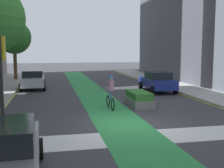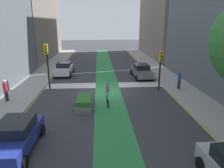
# 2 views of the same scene
# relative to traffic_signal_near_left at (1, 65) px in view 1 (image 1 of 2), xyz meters

# --- Properties ---
(ground_plane) EXTENTS (120.00, 120.00, 0.00)m
(ground_plane) POSITION_rel_traffic_signal_near_left_xyz_m (5.26, -0.03, -2.69)
(ground_plane) COLOR #38383D
(bike_lane_paint) EXTENTS (2.40, 60.00, 0.01)m
(bike_lane_paint) POSITION_rel_traffic_signal_near_left_xyz_m (4.95, -0.03, -2.69)
(bike_lane_paint) COLOR #2D8C47
(bike_lane_paint) RESTS_ON ground_plane
(crosswalk_band) EXTENTS (12.00, 1.80, 0.01)m
(crosswalk_band) POSITION_rel_traffic_signal_near_left_xyz_m (5.26, -2.03, -2.69)
(crosswalk_band) COLOR silver
(crosswalk_band) RESTS_ON ground_plane
(traffic_signal_near_left) EXTENTS (0.35, 0.52, 3.82)m
(traffic_signal_near_left) POSITION_rel_traffic_signal_near_left_xyz_m (0.00, 0.00, 0.00)
(traffic_signal_near_left) COLOR black
(traffic_signal_near_left) RESTS_ON ground_plane
(car_grey_left_near) EXTENTS (2.16, 4.27, 1.57)m
(car_grey_left_near) POSITION_rel_traffic_signal_near_left_xyz_m (0.71, -4.98, -1.89)
(car_grey_left_near) COLOR slate
(car_grey_left_near) RESTS_ON ground_plane
(car_silver_left_far) EXTENTS (2.13, 4.26, 1.57)m
(car_silver_left_far) POSITION_rel_traffic_signal_near_left_xyz_m (0.42, 12.63, -1.89)
(car_silver_left_far) COLOR #B2B7BF
(car_silver_left_far) RESTS_ON ground_plane
(car_blue_right_far) EXTENTS (2.07, 4.23, 1.57)m
(car_blue_right_far) POSITION_rel_traffic_signal_near_left_xyz_m (10.07, 9.10, -1.89)
(car_blue_right_far) COLOR navy
(car_blue_right_far) RESTS_ON ground_plane
(cyclist_in_lane) EXTENTS (0.32, 1.73, 1.86)m
(cyclist_in_lane) POSITION_rel_traffic_signal_near_left_xyz_m (5.15, 3.35, -1.72)
(cyclist_in_lane) COLOR black
(cyclist_in_lane) RESTS_ON ground_plane
(street_tree_far) EXTENTS (3.51, 3.51, 6.16)m
(street_tree_far) POSITION_rel_traffic_signal_near_left_xyz_m (-1.79, 19.98, 1.84)
(street_tree_far) COLOR brown
(street_tree_far) RESTS_ON sidewalk_left
(median_planter) EXTENTS (1.17, 2.46, 0.85)m
(median_planter) POSITION_rel_traffic_signal_near_left_xyz_m (6.95, 3.84, -2.29)
(median_planter) COLOR slate
(median_planter) RESTS_ON ground_plane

